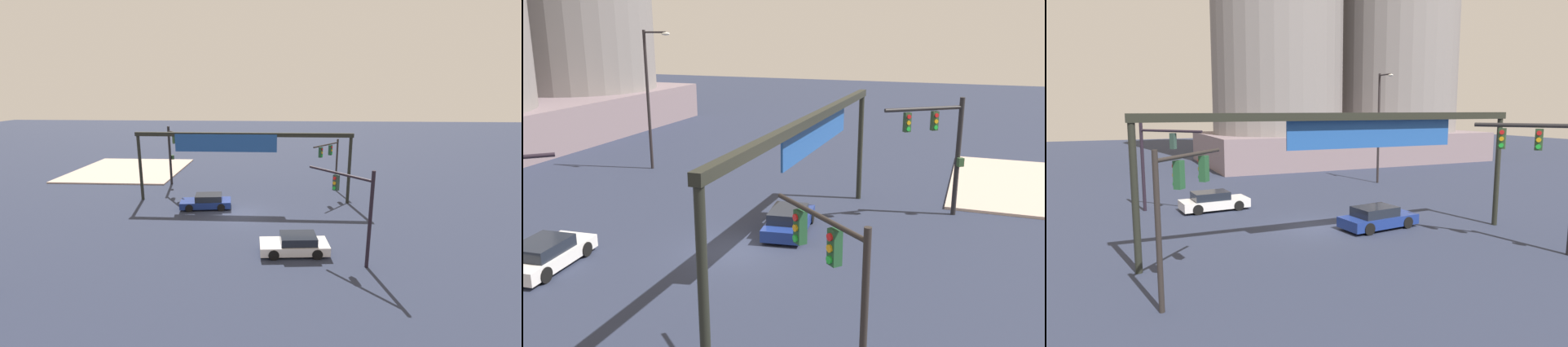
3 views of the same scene
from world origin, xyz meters
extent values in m
plane|color=#262D41|center=(0.00, 0.00, 0.00)|extent=(162.31, 162.31, 0.00)
cube|color=#B9A394|center=(15.33, -14.73, 0.07)|extent=(12.81, 12.90, 0.15)
cylinder|color=black|center=(8.23, -8.77, 3.08)|extent=(0.25, 0.25, 6.16)
cylinder|color=black|center=(6.96, -7.06, 5.67)|extent=(2.68, 3.52, 0.19)
cube|color=#274327|center=(7.33, -7.56, 5.05)|extent=(0.40, 0.41, 0.95)
cylinder|color=red|center=(7.20, -7.65, 5.35)|extent=(0.17, 0.20, 0.20)
cylinder|color=orange|center=(7.20, -7.65, 5.05)|extent=(0.17, 0.20, 0.20)
cylinder|color=green|center=(7.20, -7.65, 4.75)|extent=(0.17, 0.20, 0.20)
cube|color=#274327|center=(6.43, -6.34, 5.05)|extent=(0.40, 0.41, 0.95)
cylinder|color=red|center=(6.30, -6.43, 5.35)|extent=(0.17, 0.20, 0.20)
cylinder|color=orange|center=(6.30, -6.43, 5.05)|extent=(0.17, 0.20, 0.20)
cylinder|color=green|center=(6.30, -6.43, 4.75)|extent=(0.17, 0.20, 0.20)
cube|color=#274327|center=(8.01, -8.93, 2.90)|extent=(0.37, 0.38, 0.44)
cylinder|color=black|center=(-8.25, 8.08, 2.85)|extent=(0.21, 0.21, 5.70)
cylinder|color=black|center=(-6.71, 6.35, 5.10)|extent=(3.20, 3.57, 0.16)
cube|color=#273E36|center=(-6.59, 6.21, 4.50)|extent=(0.41, 0.41, 0.95)
cylinder|color=red|center=(-6.47, 6.32, 4.79)|extent=(0.18, 0.19, 0.20)
cylinder|color=orange|center=(-6.47, 6.32, 4.49)|extent=(0.18, 0.19, 0.20)
cylinder|color=green|center=(-6.47, 6.32, 4.19)|extent=(0.18, 0.19, 0.20)
cylinder|color=black|center=(-8.85, -7.47, 2.58)|extent=(0.18, 0.18, 5.17)
cylinder|color=black|center=(-7.55, -5.94, 4.83)|extent=(2.71, 3.15, 0.14)
cube|color=#1E4B2B|center=(-8.04, -6.51, 4.23)|extent=(0.41, 0.41, 0.95)
cylinder|color=red|center=(-8.16, -6.41, 4.53)|extent=(0.18, 0.19, 0.20)
cylinder|color=orange|center=(-8.16, -6.41, 4.23)|extent=(0.18, 0.19, 0.20)
cylinder|color=green|center=(-8.16, -6.41, 3.93)|extent=(0.18, 0.19, 0.20)
cube|color=#1E4B2B|center=(-6.98, -5.26, 4.23)|extent=(0.41, 0.41, 0.95)
cylinder|color=red|center=(-7.10, -5.16, 4.53)|extent=(0.18, 0.19, 0.20)
cylinder|color=orange|center=(-7.10, -5.16, 4.23)|extent=(0.18, 0.19, 0.20)
cylinder|color=green|center=(-7.10, -5.16, 3.93)|extent=(0.18, 0.19, 0.20)
cylinder|color=black|center=(-9.30, -3.48, 2.94)|extent=(0.28, 0.28, 5.88)
cylinder|color=black|center=(9.30, -3.48, 2.94)|extent=(0.28, 0.28, 5.88)
cube|color=black|center=(0.00, -3.48, 6.05)|extent=(19.00, 0.35, 0.35)
cube|color=#1D4992|center=(1.48, -3.26, 5.34)|extent=(8.89, 0.08, 1.53)
cube|color=silver|center=(-4.15, 6.52, 0.44)|extent=(4.35, 2.19, 0.55)
cube|color=black|center=(-4.40, 6.50, 0.96)|extent=(2.32, 1.80, 0.50)
cylinder|color=black|center=(-2.92, 7.49, 0.32)|extent=(0.66, 0.27, 0.64)
cylinder|color=black|center=(-2.78, 5.77, 0.32)|extent=(0.66, 0.27, 0.64)
cylinder|color=black|center=(-5.53, 7.28, 0.32)|extent=(0.66, 0.27, 0.64)
cylinder|color=black|center=(-5.38, 5.55, 0.32)|extent=(0.66, 0.27, 0.64)
cube|color=navy|center=(3.02, -1.45, 0.44)|extent=(4.44, 2.35, 0.55)
cube|color=black|center=(2.77, -1.48, 0.96)|extent=(2.39, 1.87, 0.50)
cylinder|color=black|center=(4.21, -0.44, 0.32)|extent=(0.66, 0.30, 0.64)
cylinder|color=black|center=(4.43, -2.12, 0.32)|extent=(0.66, 0.30, 0.64)
cylinder|color=black|center=(1.61, -0.78, 0.32)|extent=(0.66, 0.30, 0.64)
cylinder|color=black|center=(1.82, -2.46, 0.32)|extent=(0.66, 0.30, 0.64)
camera|label=1|loc=(-3.16, 26.54, 10.04)|focal=24.05mm
camera|label=2|loc=(-20.24, -9.58, 9.48)|focal=37.41mm
camera|label=3|loc=(-10.08, -21.73, 6.38)|focal=31.13mm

